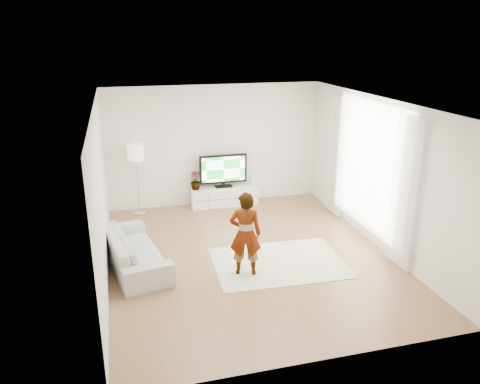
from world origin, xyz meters
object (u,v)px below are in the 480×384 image
object	(u,v)px
television	(223,170)
media_console	(224,196)
player	(245,234)
rug	(279,263)
sofa	(134,250)
floor_lamp	(136,156)

from	to	relation	value
television	media_console	bearing A→B (deg)	-90.00
player	rug	bearing A→B (deg)	-145.90
rug	sofa	size ratio (longest dim) A/B	1.09
media_console	sofa	world-z (taller)	sofa
player	floor_lamp	size ratio (longest dim) A/B	0.91
television	sofa	xyz separation A→B (m)	(-2.20, -2.62, -0.56)
television	player	xyz separation A→B (m)	(-0.40, -3.40, -0.13)
sofa	floor_lamp	distance (m)	2.75
sofa	rug	bearing A→B (deg)	-113.38
rug	sofa	bearing A→B (deg)	167.44
sofa	floor_lamp	world-z (taller)	floor_lamp
media_console	floor_lamp	size ratio (longest dim) A/B	0.98
media_console	television	size ratio (longest dim) A/B	1.40
sofa	television	bearing A→B (deg)	-50.79
rug	floor_lamp	distance (m)	4.05
media_console	television	xyz separation A→B (m)	(-0.00, 0.03, 0.64)
floor_lamp	media_console	bearing A→B (deg)	1.88
media_console	player	world-z (taller)	player
floor_lamp	rug	bearing A→B (deg)	-53.84
media_console	sofa	bearing A→B (deg)	-130.26
television	rug	world-z (taller)	television
player	media_console	bearing A→B (deg)	-80.77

